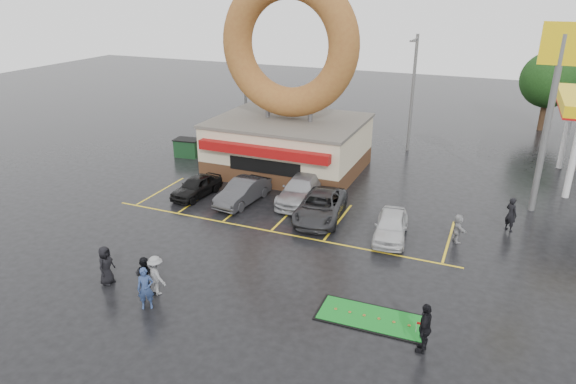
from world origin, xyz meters
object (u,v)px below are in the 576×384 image
at_px(donut_shop, 289,108).
at_px(shell_sign, 555,85).
at_px(car_silver, 302,189).
at_px(car_grey, 320,206).
at_px(person_cameraman, 425,328).
at_px(streetlight_mid, 412,91).
at_px(car_dgrey, 243,192).
at_px(car_white, 391,226).
at_px(person_blue, 146,288).
at_px(car_black, 197,186).
at_px(dumpster, 188,148).
at_px(streetlight_left, 245,81).
at_px(putting_green, 371,318).

xyz_separation_m(donut_shop, shell_sign, (16.00, -0.97, 2.91)).
distance_m(shell_sign, car_silver, 15.15).
bearing_deg(car_grey, person_cameraman, -59.37).
xyz_separation_m(car_grey, person_cameraman, (7.28, -9.35, 0.27)).
relative_size(streetlight_mid, car_dgrey, 2.06).
xyz_separation_m(car_white, person_blue, (-7.82, -10.17, 0.23)).
xyz_separation_m(donut_shop, car_black, (-3.37, -6.84, -3.81)).
height_order(donut_shop, car_silver, donut_shop).
bearing_deg(person_blue, car_black, 79.62).
distance_m(car_black, car_silver, 6.62).
xyz_separation_m(person_blue, dumpster, (-9.69, 17.79, -0.27)).
xyz_separation_m(car_dgrey, person_blue, (1.49, -11.31, 0.20)).
relative_size(streetlight_left, car_grey, 1.73).
xyz_separation_m(car_silver, dumpster, (-11.38, 4.80, -0.10)).
height_order(car_dgrey, car_silver, car_silver).
bearing_deg(person_blue, car_dgrey, 64.42).
distance_m(car_white, person_cameraman, 9.00).
xyz_separation_m(shell_sign, car_dgrey, (-16.20, -5.68, -6.66)).
bearing_deg(putting_green, car_white, 96.79).
distance_m(car_dgrey, car_grey, 5.09).
bearing_deg(car_black, person_blue, -60.59).
bearing_deg(car_white, dumpster, 149.26).
height_order(streetlight_left, car_white, streetlight_left).
bearing_deg(shell_sign, streetlight_mid, 135.27).
bearing_deg(car_silver, dumpster, 154.05).
xyz_separation_m(car_dgrey, dumpster, (-8.20, 6.48, -0.07)).
xyz_separation_m(car_white, person_cameraman, (3.06, -8.46, 0.30)).
xyz_separation_m(car_grey, car_white, (4.22, -0.89, -0.03)).
relative_size(person_blue, person_cameraman, 0.93).
distance_m(streetlight_mid, person_cameraman, 25.04).
relative_size(car_black, person_blue, 2.09).
bearing_deg(putting_green, person_blue, -161.84).
relative_size(car_black, car_white, 0.95).
distance_m(streetlight_mid, car_black, 18.52).
bearing_deg(shell_sign, person_blue, -130.88).
distance_m(dumpster, putting_green, 23.69).
bearing_deg(dumpster, person_blue, -68.46).
relative_size(donut_shop, car_dgrey, 3.08).
height_order(car_grey, dumpster, car_grey).
relative_size(car_grey, person_cameraman, 2.62).
relative_size(car_silver, person_blue, 2.82).
height_order(car_black, car_dgrey, car_dgrey).
relative_size(donut_shop, streetlight_left, 1.50).
height_order(shell_sign, streetlight_mid, shell_sign).
xyz_separation_m(car_dgrey, car_silver, (3.18, 1.68, 0.03)).
bearing_deg(shell_sign, car_dgrey, -160.67).
xyz_separation_m(car_silver, person_blue, (-1.69, -12.99, 0.17)).
bearing_deg(putting_green, car_silver, 124.59).
relative_size(shell_sign, streetlight_left, 1.18).
relative_size(streetlight_mid, person_cameraman, 4.54).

